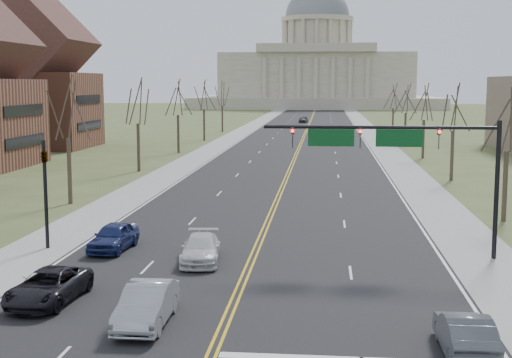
% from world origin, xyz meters
% --- Properties ---
extents(ground, '(600.00, 600.00, 0.00)m').
position_xyz_m(ground, '(0.00, 0.00, 0.00)').
color(ground, '#445329').
rests_on(ground, ground).
extents(road, '(20.00, 380.00, 0.01)m').
position_xyz_m(road, '(0.00, 110.00, 0.01)').
color(road, black).
rests_on(road, ground).
extents(cross_road, '(120.00, 14.00, 0.01)m').
position_xyz_m(cross_road, '(0.00, 6.00, 0.01)').
color(cross_road, black).
rests_on(cross_road, ground).
extents(sidewalk_left, '(4.00, 380.00, 0.03)m').
position_xyz_m(sidewalk_left, '(-12.00, 110.00, 0.01)').
color(sidewalk_left, gray).
rests_on(sidewalk_left, ground).
extents(sidewalk_right, '(4.00, 380.00, 0.03)m').
position_xyz_m(sidewalk_right, '(12.00, 110.00, 0.01)').
color(sidewalk_right, gray).
rests_on(sidewalk_right, ground).
extents(center_line, '(0.42, 380.00, 0.01)m').
position_xyz_m(center_line, '(0.00, 110.00, 0.01)').
color(center_line, gold).
rests_on(center_line, road).
extents(edge_line_left, '(0.15, 380.00, 0.01)m').
position_xyz_m(edge_line_left, '(-9.80, 110.00, 0.01)').
color(edge_line_left, silver).
rests_on(edge_line_left, road).
extents(edge_line_right, '(0.15, 380.00, 0.01)m').
position_xyz_m(edge_line_right, '(9.80, 110.00, 0.01)').
color(edge_line_right, silver).
rests_on(edge_line_right, road).
extents(capitol, '(90.00, 60.00, 50.00)m').
position_xyz_m(capitol, '(0.00, 249.91, 14.20)').
color(capitol, beige).
rests_on(capitol, ground).
extents(signal_mast, '(12.12, 0.44, 7.20)m').
position_xyz_m(signal_mast, '(7.45, 13.50, 5.76)').
color(signal_mast, black).
rests_on(signal_mast, ground).
extents(signal_left, '(0.32, 0.36, 6.00)m').
position_xyz_m(signal_left, '(-11.50, 13.50, 3.71)').
color(signal_left, black).
rests_on(signal_left, ground).
extents(tree_r_0, '(3.74, 3.74, 8.50)m').
position_xyz_m(tree_r_0, '(15.50, 24.00, 6.55)').
color(tree_r_0, '#3B3023').
rests_on(tree_r_0, ground).
extents(tree_l_0, '(3.96, 3.96, 9.00)m').
position_xyz_m(tree_l_0, '(-15.50, 28.00, 6.94)').
color(tree_l_0, '#3B3023').
rests_on(tree_l_0, ground).
extents(tree_r_1, '(3.74, 3.74, 8.50)m').
position_xyz_m(tree_r_1, '(15.50, 44.00, 6.55)').
color(tree_r_1, '#3B3023').
rests_on(tree_r_1, ground).
extents(tree_l_1, '(3.96, 3.96, 9.00)m').
position_xyz_m(tree_l_1, '(-15.50, 48.00, 6.94)').
color(tree_l_1, '#3B3023').
rests_on(tree_l_1, ground).
extents(tree_r_2, '(3.74, 3.74, 8.50)m').
position_xyz_m(tree_r_2, '(15.50, 64.00, 6.55)').
color(tree_r_2, '#3B3023').
rests_on(tree_r_2, ground).
extents(tree_l_2, '(3.96, 3.96, 9.00)m').
position_xyz_m(tree_l_2, '(-15.50, 68.00, 6.94)').
color(tree_l_2, '#3B3023').
rests_on(tree_l_2, ground).
extents(tree_r_3, '(3.74, 3.74, 8.50)m').
position_xyz_m(tree_r_3, '(15.50, 84.00, 6.55)').
color(tree_r_3, '#3B3023').
rests_on(tree_r_3, ground).
extents(tree_l_3, '(3.96, 3.96, 9.00)m').
position_xyz_m(tree_l_3, '(-15.50, 88.00, 6.94)').
color(tree_l_3, '#3B3023').
rests_on(tree_l_3, ground).
extents(tree_r_4, '(3.74, 3.74, 8.50)m').
position_xyz_m(tree_r_4, '(15.50, 104.00, 6.55)').
color(tree_r_4, '#3B3023').
rests_on(tree_r_4, ground).
extents(tree_l_4, '(3.96, 3.96, 9.00)m').
position_xyz_m(tree_l_4, '(-15.50, 108.00, 6.94)').
color(tree_l_4, '#3B3023').
rests_on(tree_l_4, ground).
extents(bldg_left_far, '(17.10, 14.28, 23.25)m').
position_xyz_m(bldg_left_far, '(-38.00, 74.00, 9.54)').
color(bldg_left_far, brown).
rests_on(bldg_left_far, ground).
extents(car_nb_outer_lead, '(1.56, 4.39, 1.44)m').
position_xyz_m(car_nb_outer_lead, '(8.45, -0.20, 0.73)').
color(car_nb_outer_lead, '#4F5257').
rests_on(car_nb_outer_lead, road).
extents(car_sb_inner_lead, '(1.68, 4.68, 1.54)m').
position_xyz_m(car_sb_inner_lead, '(-2.91, 1.74, 0.78)').
color(car_sb_inner_lead, '#9DA0A4').
rests_on(car_sb_inner_lead, road).
extents(car_sb_outer_lead, '(2.59, 5.04, 1.36)m').
position_xyz_m(car_sb_outer_lead, '(-7.67, 4.03, 0.69)').
color(car_sb_outer_lead, black).
rests_on(car_sb_outer_lead, road).
extents(car_sb_inner_second, '(2.38, 4.85, 1.36)m').
position_xyz_m(car_sb_inner_second, '(-2.54, 11.32, 0.69)').
color(car_sb_inner_second, silver).
rests_on(car_sb_inner_second, road).
extents(car_sb_outer_second, '(2.10, 4.50, 1.49)m').
position_xyz_m(car_sb_outer_second, '(-7.73, 13.44, 0.76)').
color(car_sb_outer_second, navy).
rests_on(car_sb_outer_second, road).
extents(car_far_nb, '(3.10, 5.93, 1.59)m').
position_xyz_m(car_far_nb, '(3.18, 88.61, 0.81)').
color(car_far_nb, black).
rests_on(car_far_nb, road).
extents(car_far_sb, '(2.29, 4.64, 1.52)m').
position_xyz_m(car_far_sb, '(-1.48, 141.39, 0.77)').
color(car_far_sb, '#4E5056').
rests_on(car_far_sb, road).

